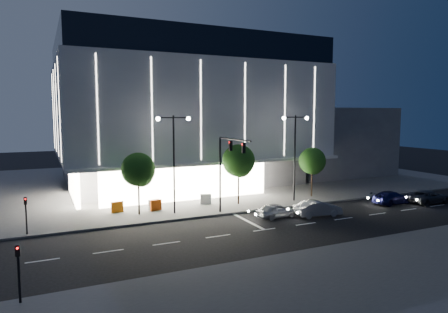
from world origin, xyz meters
name	(u,v)px	position (x,y,z in m)	size (l,w,h in m)	color
ground	(233,228)	(0.00, 0.00, 0.00)	(160.00, 160.00, 0.00)	black
sidewalk_museum	(190,179)	(5.00, 24.00, 0.07)	(70.00, 40.00, 0.15)	#474747
sidewalk_near	(400,269)	(5.00, -12.00, 0.07)	(70.00, 10.00, 0.15)	#474747
museum	(179,113)	(2.98, 22.31, 9.27)	(30.00, 25.80, 18.00)	#4C4C51
annex_building	(313,140)	(26.00, 24.00, 5.00)	(16.00, 20.00, 10.00)	#4C4C51
traffic_mast	(227,161)	(1.00, 3.34, 5.03)	(0.33, 5.89, 7.07)	black
street_lamp_west	(174,150)	(-3.00, 6.00, 5.96)	(3.16, 0.36, 9.00)	black
street_lamp_east	(295,145)	(10.00, 6.00, 5.96)	(3.16, 0.36, 9.00)	black
ped_signal_far	(26,212)	(-15.00, 4.50, 1.89)	(0.22, 0.24, 3.00)	black
ped_signal_near	(18,267)	(-15.00, -7.50, 1.89)	(0.22, 0.24, 3.00)	black
tree_left	(139,171)	(-5.97, 7.02, 4.03)	(3.02, 3.02, 5.72)	black
tree_mid	(239,162)	(4.03, 7.02, 4.33)	(3.25, 3.25, 6.15)	black
tree_right	(312,162)	(13.03, 7.02, 3.88)	(2.91, 2.91, 5.51)	black
car_lead	(276,210)	(4.87, 1.31, 0.64)	(1.51, 3.75, 1.28)	#ABADB3
car_second	(318,208)	(8.50, 0.15, 0.71)	(1.50, 4.29, 1.41)	#A3A5AB
car_third	(391,198)	(18.45, 1.03, 0.65)	(1.83, 4.51, 1.31)	#111343
car_fourth	(429,197)	(22.21, -0.31, 0.65)	(2.16, 4.68, 1.30)	#323137
barrier_a	(117,207)	(-7.67, 8.49, 0.65)	(1.10, 0.25, 1.00)	orange
barrier_b	(154,205)	(-4.37, 8.04, 0.65)	(1.10, 0.25, 1.00)	#BDBDBD
barrier_c	(156,205)	(-4.26, 7.73, 0.65)	(1.10, 0.25, 1.00)	#E44D0C
barrier_d	(206,199)	(1.03, 8.37, 0.65)	(1.10, 0.25, 1.00)	silver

